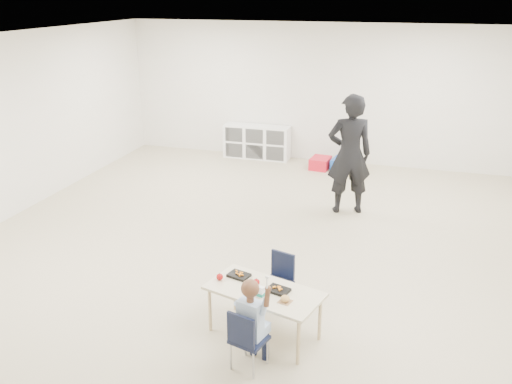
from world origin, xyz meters
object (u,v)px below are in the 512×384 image
(chair_near, at_px, (249,338))
(cubby_shelf, at_px, (257,142))
(child, at_px, (249,321))
(adult, at_px, (349,154))
(table, at_px, (264,312))

(chair_near, distance_m, cubby_shelf, 6.88)
(chair_near, xyz_separation_m, child, (0.00, 0.00, 0.18))
(child, bearing_deg, adult, 100.86)
(adult, bearing_deg, cubby_shelf, -66.23)
(chair_near, height_order, adult, adult)
(child, bearing_deg, table, 106.34)
(chair_near, distance_m, adult, 4.23)
(chair_near, xyz_separation_m, cubby_shelf, (-1.91, 6.61, 0.03))
(chair_near, bearing_deg, adult, 100.86)
(table, bearing_deg, chair_near, -73.66)
(table, height_order, adult, adult)
(cubby_shelf, bearing_deg, chair_near, -73.88)
(cubby_shelf, distance_m, adult, 3.38)
(table, relative_size, chair_near, 2.00)
(chair_near, bearing_deg, table, 106.34)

